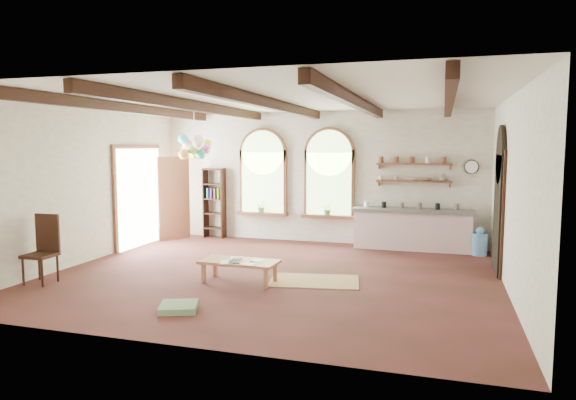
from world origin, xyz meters
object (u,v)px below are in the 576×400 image
at_px(side_chair, 41,264).
at_px(balloon_cluster, 194,147).
at_px(kitchen_counter, 412,229).
at_px(coffee_table, 239,263).

relative_size(side_chair, balloon_cluster, 1.03).
distance_m(kitchen_counter, balloon_cluster, 5.43).
height_order(kitchen_counter, side_chair, side_chair).
xyz_separation_m(coffee_table, side_chair, (-3.25, -1.04, 0.00)).
distance_m(kitchen_counter, side_chair, 7.69).
relative_size(coffee_table, side_chair, 1.16).
distance_m(side_chair, balloon_cluster, 4.54).
bearing_deg(side_chair, coffee_table, 17.72).
bearing_deg(coffee_table, kitchen_counter, 54.78).
xyz_separation_m(kitchen_counter, balloon_cluster, (-5.02, -0.90, 1.86)).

